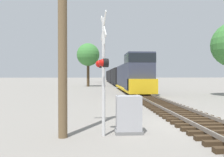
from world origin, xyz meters
TOP-DOWN VIEW (x-y plane):
  - ground_plane at (0.00, 0.00)m, footprint 400.00×400.00m
  - rail_track_bed at (0.00, -0.00)m, footprint 2.60×160.00m
  - freight_train at (0.00, 42.47)m, footprint 2.89×63.16m
  - crossing_signal_near at (-4.35, -1.39)m, footprint 0.46×1.02m
  - relay_cabinet at (-3.38, -1.07)m, footprint 1.02×0.63m
  - utility_pole at (-5.75, -1.48)m, footprint 1.80×0.31m
  - tree_mid_background at (-6.40, 33.44)m, footprint 4.40×4.40m

SIDE VIEW (x-z plane):
  - ground_plane at x=0.00m, z-range 0.00..0.00m
  - rail_track_bed at x=0.00m, z-range -0.02..0.29m
  - relay_cabinet at x=-3.38m, z-range -0.01..1.40m
  - freight_train at x=0.00m, z-range -0.36..4.25m
  - crossing_signal_near at x=-4.35m, z-range 0.28..4.67m
  - utility_pole at x=-5.75m, z-range 0.11..9.32m
  - tree_mid_background at x=-6.40m, z-range 1.94..10.33m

